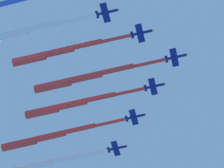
# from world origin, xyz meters

# --- Properties ---
(jet_lead) EXTENTS (48.44, 47.70, 3.80)m
(jet_lead) POSITION_xyz_m (12.14, -3.04, 168.86)
(jet_lead) COLOR navy
(jet_port_inner) EXTENTS (46.57, 45.91, 3.85)m
(jet_port_inner) POSITION_xyz_m (10.17, -18.66, 172.61)
(jet_port_inner) COLOR navy
(jet_starboard_inner) EXTENTS (44.69, 43.72, 3.89)m
(jet_starboard_inner) POSITION_xyz_m (26.46, 0.62, 171.65)
(jet_starboard_inner) COLOR navy
(jet_port_mid) EXTENTS (48.95, 49.65, 3.88)m
(jet_port_mid) POSITION_xyz_m (11.00, -37.88, 172.66)
(jet_port_mid) COLOR navy
(jet_starboard_mid) EXTENTS (48.70, 47.55, 3.90)m
(jet_starboard_mid) POSITION_xyz_m (45.87, -0.85, 169.00)
(jet_starboard_mid) COLOR navy
(jet_port_outer) EXTENTS (45.70, 45.72, 3.87)m
(jet_port_outer) POSITION_xyz_m (8.14, -52.15, 170.72)
(jet_port_outer) COLOR navy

